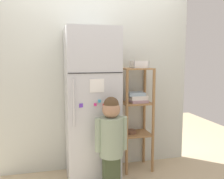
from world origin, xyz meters
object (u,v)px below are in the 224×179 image
Objects in this scene: pantry_shelf_unit at (136,108)px; fruit_bin at (140,65)px; child_standing at (111,137)px; refrigerator at (92,106)px.

fruit_bin is (0.04, -0.01, 0.55)m from pantry_shelf_unit.
pantry_shelf_unit is 6.76× the size of fruit_bin.
child_standing is at bearing -133.08° from fruit_bin.
refrigerator is 0.80m from fruit_bin.
pantry_shelf_unit is at bearing 11.52° from refrigerator.
pantry_shelf_unit is (0.60, 0.12, -0.09)m from refrigerator.
refrigerator is at bearing 107.18° from child_standing.
fruit_bin is at bearing 10.08° from refrigerator.
child_standing is 5.40× the size of fruit_bin.
refrigerator is 9.12× the size of fruit_bin.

